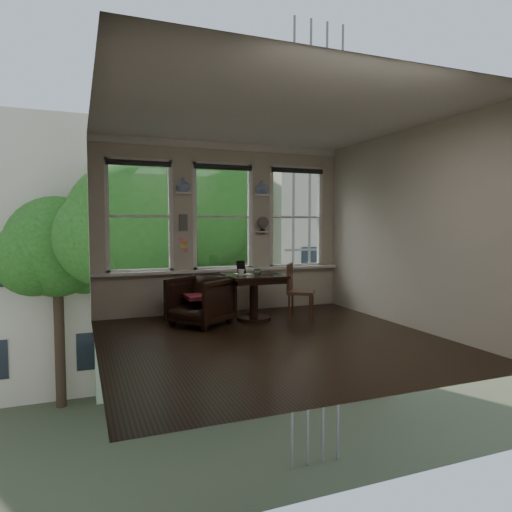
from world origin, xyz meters
name	(u,v)px	position (x,y,z in m)	size (l,w,h in m)	color
ground	(272,340)	(0.00, 0.00, 0.00)	(4.50, 4.50, 0.00)	black
ceiling	(273,115)	(0.00, 0.00, 3.00)	(4.50, 4.50, 0.00)	silver
wall_back	(222,228)	(0.00, 2.25, 1.50)	(4.50, 4.50, 0.00)	beige
wall_front	(375,232)	(0.00, -2.25, 1.50)	(4.50, 4.50, 0.00)	beige
wall_left	(94,230)	(-2.25, 0.00, 1.50)	(4.50, 4.50, 0.00)	beige
wall_right	(409,229)	(2.25, 0.00, 1.50)	(4.50, 4.50, 0.00)	beige
window_left	(139,216)	(-1.45, 2.25, 1.70)	(1.10, 0.12, 1.90)	white
window_center	(222,217)	(0.00, 2.25, 1.70)	(1.10, 0.12, 1.90)	white
window_right	(295,217)	(1.45, 2.25, 1.70)	(1.10, 0.12, 1.90)	white
shelf_left	(183,193)	(-0.72, 2.15, 2.10)	(0.26, 0.16, 0.03)	white
shelf_right	(262,195)	(0.72, 2.15, 2.10)	(0.26, 0.16, 0.03)	white
intercom	(183,222)	(-0.72, 2.18, 1.60)	(0.14, 0.06, 0.28)	#59544F
sticky_notes	(183,243)	(-0.72, 2.19, 1.25)	(0.16, 0.01, 0.24)	pink
desk_fan	(262,226)	(0.72, 2.13, 1.53)	(0.20, 0.20, 0.24)	#59544F
vase_left	(183,185)	(-0.72, 2.15, 2.24)	(0.24, 0.24, 0.25)	white
vase_right	(262,187)	(0.72, 2.15, 2.24)	(0.24, 0.24, 0.25)	white
table	(254,297)	(0.23, 1.29, 0.38)	(0.90, 0.90, 0.75)	black
armchair_left	(201,301)	(-0.67, 1.24, 0.38)	(0.81, 0.83, 0.76)	black
cushion_red	(200,297)	(-0.67, 1.24, 0.45)	(0.45, 0.45, 0.06)	maroon
side_chair_right	(301,292)	(0.99, 1.07, 0.46)	(0.42, 0.42, 0.92)	#432218
laptop	(272,274)	(0.52, 1.20, 0.76)	(0.35, 0.23, 0.03)	black
mug	(241,272)	(0.00, 1.24, 0.80)	(0.11, 0.11, 0.10)	white
drinking_glass	(257,272)	(0.24, 1.15, 0.80)	(0.13, 0.13, 0.10)	white
tablet	(241,267)	(0.07, 1.44, 0.86)	(0.16, 0.02, 0.22)	black
papers	(243,274)	(0.10, 1.45, 0.75)	(0.22, 0.30, 0.00)	silver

